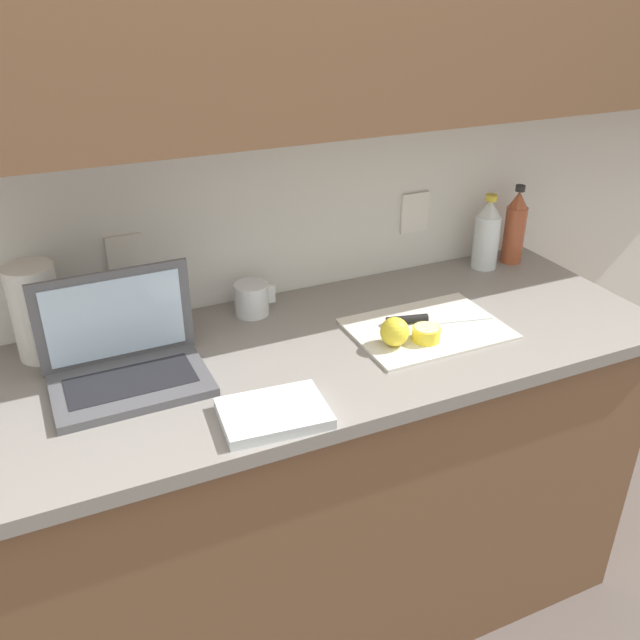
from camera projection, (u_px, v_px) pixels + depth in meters
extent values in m
plane|color=#564C47|center=(256.00, 627.00, 2.03)|extent=(12.00, 12.00, 0.00)
cube|color=white|center=(185.00, 170.00, 1.71)|extent=(5.20, 0.06, 2.60)
cube|color=white|center=(126.00, 258.00, 1.70)|extent=(0.09, 0.01, 0.12)
cube|color=white|center=(414.00, 213.00, 2.02)|extent=(0.09, 0.01, 0.12)
cube|color=brown|center=(248.00, 516.00, 1.82)|extent=(2.14, 0.61, 0.89)
cube|color=gray|center=(238.00, 370.00, 1.61)|extent=(2.21, 0.65, 0.03)
cube|color=#515156|center=(131.00, 384.00, 1.50)|extent=(0.34, 0.23, 0.02)
cube|color=black|center=(131.00, 380.00, 1.50)|extent=(0.28, 0.13, 0.00)
cube|color=#515156|center=(115.00, 317.00, 1.53)|extent=(0.35, 0.01, 0.23)
cube|color=silver|center=(115.00, 318.00, 1.53)|extent=(0.30, 0.01, 0.19)
cube|color=silver|center=(427.00, 329.00, 1.74)|extent=(0.39, 0.28, 0.01)
cube|color=silver|center=(459.00, 318.00, 1.78)|extent=(0.18, 0.08, 0.00)
cylinder|color=black|center=(408.00, 320.00, 1.75)|extent=(0.11, 0.05, 0.02)
cylinder|color=yellow|center=(426.00, 334.00, 1.67)|extent=(0.07, 0.07, 0.03)
cylinder|color=#F4EAA3|center=(427.00, 327.00, 1.67)|extent=(0.06, 0.06, 0.00)
sphere|color=yellow|center=(395.00, 332.00, 1.65)|extent=(0.07, 0.07, 0.07)
cylinder|color=silver|center=(486.00, 242.00, 2.07)|extent=(0.08, 0.08, 0.17)
cone|color=silver|center=(490.00, 208.00, 2.02)|extent=(0.07, 0.07, 0.05)
cylinder|color=gold|center=(491.00, 198.00, 2.00)|extent=(0.04, 0.04, 0.02)
cylinder|color=#A34C2D|center=(514.00, 235.00, 2.11)|extent=(0.06, 0.06, 0.18)
cone|color=#A34C2D|center=(519.00, 199.00, 2.05)|extent=(0.06, 0.06, 0.05)
cylinder|color=black|center=(520.00, 188.00, 2.04)|extent=(0.03, 0.03, 0.02)
cylinder|color=silver|center=(252.00, 299.00, 1.81)|extent=(0.09, 0.09, 0.09)
cube|color=silver|center=(271.00, 294.00, 1.83)|extent=(0.02, 0.01, 0.05)
cylinder|color=white|center=(36.00, 312.00, 1.58)|extent=(0.11, 0.11, 0.23)
cube|color=white|center=(276.00, 413.00, 1.40)|extent=(0.23, 0.18, 0.02)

